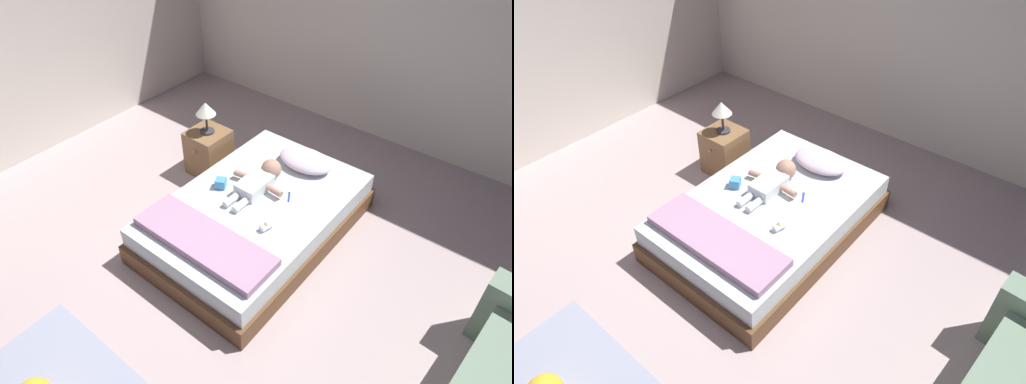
% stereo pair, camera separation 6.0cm
% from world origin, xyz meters
% --- Properties ---
extents(ground_plane, '(8.00, 8.00, 0.00)m').
position_xyz_m(ground_plane, '(0.00, 0.00, 0.00)').
color(ground_plane, '#B09C9C').
extents(wall_behind_bed, '(8.00, 0.12, 2.82)m').
position_xyz_m(wall_behind_bed, '(0.00, 3.00, 1.41)').
color(wall_behind_bed, silver).
rests_on(wall_behind_bed, ground_plane).
extents(bed, '(1.32, 2.00, 0.38)m').
position_xyz_m(bed, '(-0.24, 0.78, 0.19)').
color(bed, brown).
rests_on(bed, ground_plane).
extents(pillow, '(0.53, 0.36, 0.13)m').
position_xyz_m(pillow, '(-0.19, 1.47, 0.44)').
color(pillow, silver).
rests_on(pillow, bed).
extents(baby, '(0.52, 0.67, 0.19)m').
position_xyz_m(baby, '(-0.34, 0.96, 0.45)').
color(baby, silver).
rests_on(baby, bed).
extents(toothbrush, '(0.08, 0.12, 0.02)m').
position_xyz_m(toothbrush, '(-0.05, 1.01, 0.39)').
color(toothbrush, blue).
rests_on(toothbrush, bed).
extents(nightstand, '(0.38, 0.41, 0.48)m').
position_xyz_m(nightstand, '(-1.21, 1.21, 0.24)').
color(nightstand, brown).
rests_on(nightstand, ground_plane).
extents(lamp, '(0.20, 0.20, 0.33)m').
position_xyz_m(lamp, '(-1.21, 1.21, 0.73)').
color(lamp, '#333338').
rests_on(lamp, nightstand).
extents(blanket, '(1.19, 0.39, 0.07)m').
position_xyz_m(blanket, '(-0.24, 0.13, 0.41)').
color(blanket, '#A97FA0').
rests_on(blanket, bed).
extents(toy_block, '(0.12, 0.12, 0.09)m').
position_xyz_m(toy_block, '(-0.60, 0.73, 0.42)').
color(toy_block, '#4899E5').
rests_on(toy_block, bed).
extents(baby_bottle, '(0.08, 0.11, 0.08)m').
position_xyz_m(baby_bottle, '(0.04, 0.56, 0.41)').
color(baby_bottle, white).
rests_on(baby_bottle, bed).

